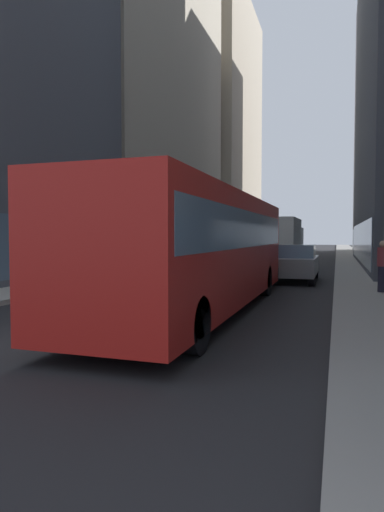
{
  "coord_description": "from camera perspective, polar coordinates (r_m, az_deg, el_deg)",
  "views": [
    {
      "loc": [
        4.58,
        -6.64,
        2.0
      ],
      "look_at": [
        0.48,
        5.79,
        1.4
      ],
      "focal_mm": 30.87,
      "sensor_mm": 36.0,
      "label": 1
    }
  ],
  "objects": [
    {
      "name": "sidewalk_right",
      "position": [
        41.7,
        19.78,
        -0.17
      ],
      "size": [
        2.4,
        110.0,
        0.15
      ],
      "primitive_type": "cube",
      "color": "gray",
      "rests_on": "ground"
    },
    {
      "name": "building_left_mid",
      "position": [
        42.05,
        -6.65,
        23.46
      ],
      "size": [
        8.5,
        23.06,
        33.94
      ],
      "color": "#B2A893",
      "rests_on": "ground"
    },
    {
      "name": "building_left_far",
      "position": [
        64.12,
        2.96,
        16.22
      ],
      "size": [
        9.78,
        20.99,
        34.14
      ],
      "color": "#A0937F",
      "rests_on": "ground"
    },
    {
      "name": "car_grey_wagon",
      "position": [
        19.8,
        13.07,
        -0.84
      ],
      "size": [
        1.92,
        4.47,
        1.62
      ],
      "color": "slate",
      "rests_on": "ground"
    },
    {
      "name": "transit_bus",
      "position": [
        11.64,
        1.37,
        1.53
      ],
      "size": [
        2.78,
        11.53,
        3.05
      ],
      "color": "red",
      "rests_on": "ground"
    },
    {
      "name": "ground_plane",
      "position": [
        41.94,
        11.97,
        -0.15
      ],
      "size": [
        120.0,
        120.0,
        0.0
      ],
      "primitive_type": "plane",
      "color": "#232326"
    },
    {
      "name": "pedestrian_with_handbag",
      "position": [
        15.75,
        23.49,
        -1.19
      ],
      "size": [
        0.45,
        0.34,
        1.69
      ],
      "color": "#1E1E2D",
      "rests_on": "sidewalk_right"
    },
    {
      "name": "box_truck",
      "position": [
        28.07,
        11.35,
        1.9
      ],
      "size": [
        2.3,
        7.5,
        3.05
      ],
      "color": "silver",
      "rests_on": "ground"
    },
    {
      "name": "dalmatian_dog",
      "position": [
        8.83,
        -17.19,
        -7.2
      ],
      "size": [
        0.22,
        0.96,
        0.72
      ],
      "color": "white",
      "rests_on": "ground"
    },
    {
      "name": "car_blue_hatchback",
      "position": [
        54.56,
        12.18,
        1.34
      ],
      "size": [
        1.73,
        4.16,
        1.62
      ],
      "color": "#4C6BB7",
      "rests_on": "ground"
    },
    {
      "name": "car_black_suv",
      "position": [
        44.71,
        8.75,
        1.1
      ],
      "size": [
        1.86,
        4.06,
        1.62
      ],
      "color": "black",
      "rests_on": "ground"
    },
    {
      "name": "sidewalk_left",
      "position": [
        42.94,
        4.39,
        0.06
      ],
      "size": [
        2.4,
        110.0,
        0.15
      ],
      "primitive_type": "cube",
      "color": "#ADA89E",
      "rests_on": "ground"
    },
    {
      "name": "car_silver_sedan",
      "position": [
        25.54,
        1.44,
        -0.01
      ],
      "size": [
        1.77,
        4.63,
        1.62
      ],
      "color": "#B7BABF",
      "rests_on": "ground"
    }
  ]
}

